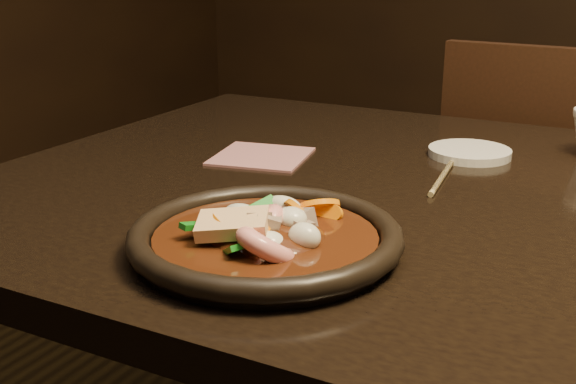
% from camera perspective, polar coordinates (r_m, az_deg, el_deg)
% --- Properties ---
extents(chair, '(0.44, 0.44, 0.88)m').
position_cam_1_polar(chair, '(1.59, 19.76, -3.38)').
color(chair, black).
rests_on(chair, floor).
extents(plate, '(0.28, 0.28, 0.03)m').
position_cam_1_polar(plate, '(0.73, -1.78, -3.70)').
color(plate, black).
rests_on(plate, table).
extents(stirfry, '(0.14, 0.19, 0.06)m').
position_cam_1_polar(stirfry, '(0.73, -1.66, -3.26)').
color(stirfry, '#351709').
rests_on(stirfry, plate).
extents(saucer_left, '(0.12, 0.12, 0.01)m').
position_cam_1_polar(saucer_left, '(1.11, 14.16, 3.05)').
color(saucer_left, silver).
rests_on(saucer_left, table).
extents(chopsticks, '(0.04, 0.26, 0.01)m').
position_cam_1_polar(chopsticks, '(1.04, 12.56, 1.92)').
color(chopsticks, tan).
rests_on(chopsticks, table).
extents(napkin, '(0.15, 0.15, 0.00)m').
position_cam_1_polar(napkin, '(1.07, -2.12, 2.84)').
color(napkin, '#985D60').
rests_on(napkin, table).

